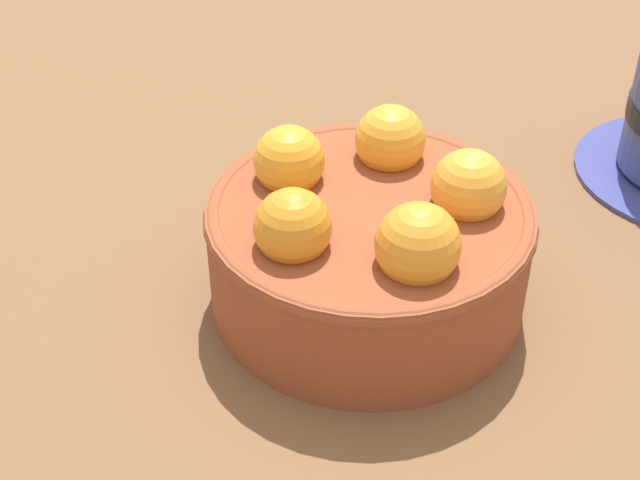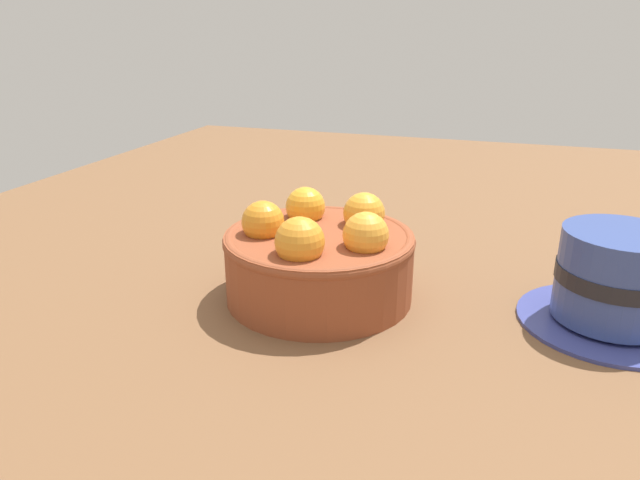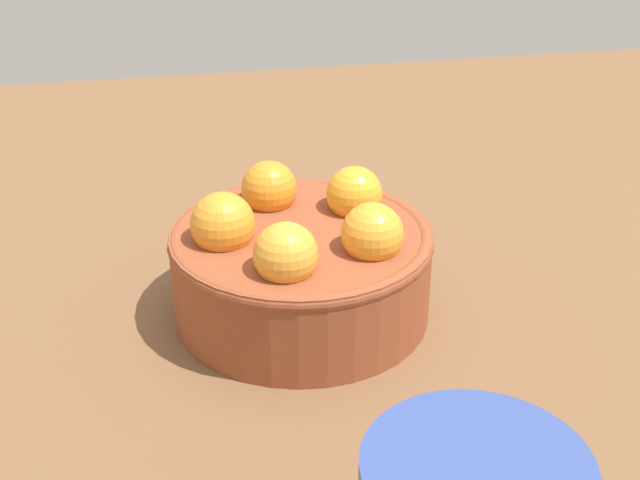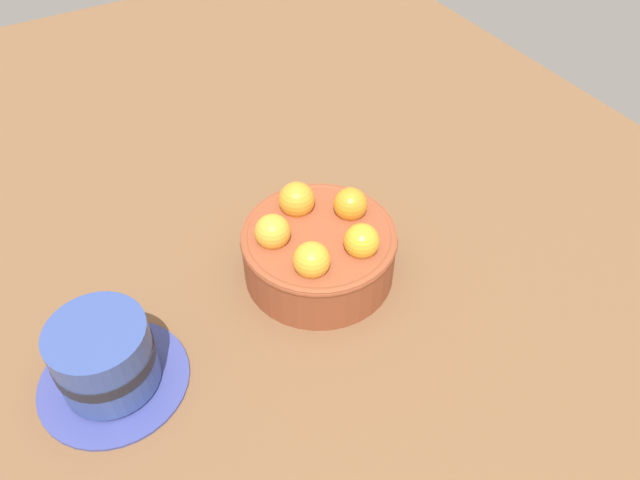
{
  "view_description": "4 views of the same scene",
  "coord_description": "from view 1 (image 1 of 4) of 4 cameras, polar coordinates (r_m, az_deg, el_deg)",
  "views": [
    {
      "loc": [
        31.77,
        -16.47,
        30.92
      ],
      "look_at": [
        -0.16,
        -2.5,
        4.29
      ],
      "focal_mm": 52.34,
      "sensor_mm": 36.0,
      "label": 1
    },
    {
      "loc": [
        42.69,
        14.12,
        21.91
      ],
      "look_at": [
        -0.13,
        0.04,
        5.05
      ],
      "focal_mm": 32.91,
      "sensor_mm": 36.0,
      "label": 2
    },
    {
      "loc": [
        7.83,
        44.87,
        29.1
      ],
      "look_at": [
        -1.62,
        -2.35,
        3.7
      ],
      "focal_mm": 48.78,
      "sensor_mm": 36.0,
      "label": 3
    },
    {
      "loc": [
        -38.46,
        22.06,
        48.9
      ],
      "look_at": [
        -0.3,
        0.05,
        4.99
      ],
      "focal_mm": 35.09,
      "sensor_mm": 36.0,
      "label": 4
    }
  ],
  "objects": [
    {
      "name": "terracotta_bowl",
      "position": [
        0.45,
        3.02,
        -0.05
      ],
      "size": [
        15.76,
        15.76,
        8.47
      ],
      "color": "brown",
      "rests_on": "ground_plane"
    },
    {
      "name": "ground_plane",
      "position": [
        0.49,
        2.78,
        -5.27
      ],
      "size": [
        150.15,
        102.45,
        3.96
      ],
      "primitive_type": "cube",
      "color": "brown"
    }
  ]
}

